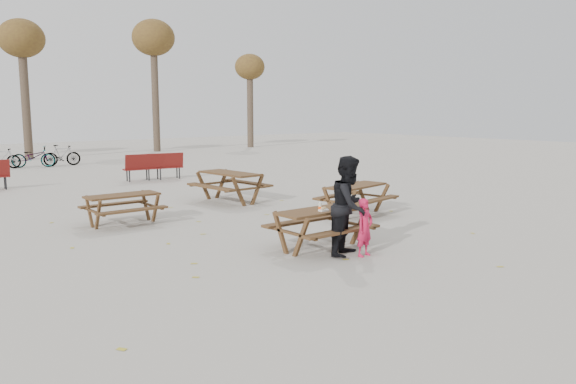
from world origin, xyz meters
TOP-DOWN VIEW (x-y plane):
  - ground at (0.00, 0.00)m, footprint 80.00×80.00m
  - main_picnic_table at (0.00, 0.00)m, footprint 1.80×1.45m
  - food_tray at (-0.08, -0.17)m, footprint 0.18×0.11m
  - bread_roll at (-0.08, -0.17)m, footprint 0.14×0.06m
  - soda_bottle at (-0.10, -0.09)m, footprint 0.07×0.07m
  - child at (0.26, -0.92)m, footprint 0.42×0.30m
  - adult at (0.11, -0.66)m, footprint 1.11×1.02m
  - picnic_table_east at (3.09, 2.04)m, footprint 2.03×1.75m
  - picnic_table_north at (-2.04, 4.63)m, footprint 1.67×1.35m
  - picnic_table_far at (1.70, 5.79)m, footprint 1.78×2.14m
  - park_bench_row at (-1.08, 12.33)m, footprint 9.71×1.59m
  - tree_row at (0.90, 25.15)m, footprint 32.17×3.52m
  - fallen_leaves at (0.50, 2.50)m, footprint 11.00×11.00m

SIDE VIEW (x-z plane):
  - ground at x=0.00m, z-range 0.00..0.00m
  - fallen_leaves at x=0.50m, z-range 0.00..0.01m
  - picnic_table_north at x=-2.04m, z-range 0.00..0.72m
  - picnic_table_east at x=3.09m, z-range 0.00..0.78m
  - picnic_table_far at x=1.70m, z-range 0.00..0.87m
  - park_bench_row at x=-1.08m, z-range 0.00..1.03m
  - child at x=0.26m, z-range 0.00..1.07m
  - main_picnic_table at x=0.00m, z-range 0.20..0.97m
  - food_tray at x=-0.08m, z-range 0.78..0.81m
  - bread_roll at x=-0.08m, z-range 0.81..0.86m
  - soda_bottle at x=-0.10m, z-range 0.76..0.93m
  - adult at x=0.11m, z-range 0.00..1.85m
  - tree_row at x=0.90m, z-range 2.06..10.32m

